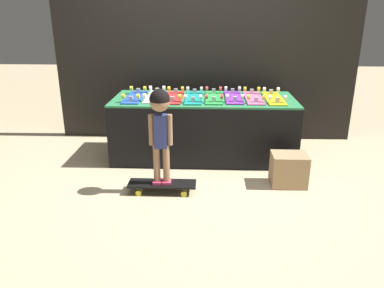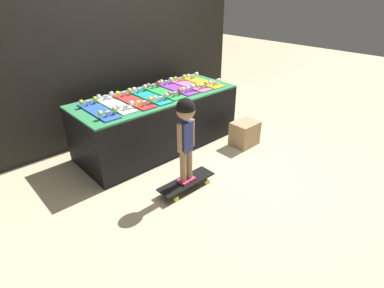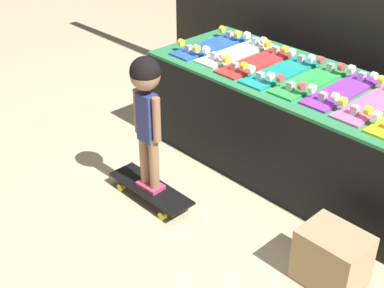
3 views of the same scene
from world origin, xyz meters
TOP-DOWN VIEW (x-y plane):
  - ground_plane at (0.00, 0.00)m, footprint 16.00×16.00m
  - back_wall at (0.00, 1.19)m, footprint 3.73×0.10m
  - display_rack at (0.00, 0.48)m, footprint 1.99×0.81m
  - skateboard_blue_on_rack at (-0.76, 0.46)m, footprint 0.19×0.63m
  - skateboard_white_on_rack at (-0.54, 0.50)m, footprint 0.19×0.63m
  - skateboard_red_on_rack at (-0.32, 0.46)m, footprint 0.19×0.63m
  - skateboard_teal_on_rack at (-0.11, 0.46)m, footprint 0.19×0.63m
  - skateboard_green_on_rack at (0.11, 0.48)m, footprint 0.19×0.63m
  - skateboard_purple_on_rack at (0.32, 0.50)m, footprint 0.19×0.63m
  - skateboard_pink_on_rack at (0.54, 0.48)m, footprint 0.19×0.63m
  - skateboard_yellow_on_rack at (0.76, 0.47)m, footprint 0.19×0.63m
  - skateboard_on_floor at (-0.36, -0.45)m, footprint 0.62×0.19m
  - child at (-0.36, -0.45)m, footprint 0.21×0.18m
  - storage_box at (0.82, -0.24)m, footprint 0.33×0.26m

SIDE VIEW (x-z plane):
  - ground_plane at x=0.00m, z-range 0.00..0.00m
  - skateboard_on_floor at x=-0.36m, z-range 0.03..0.12m
  - storage_box at x=0.82m, z-range 0.00..0.31m
  - display_rack at x=0.00m, z-range 0.00..0.67m
  - skateboard_blue_on_rack at x=-0.76m, z-range 0.65..0.74m
  - skateboard_white_on_rack at x=-0.54m, z-range 0.65..0.74m
  - skateboard_red_on_rack at x=-0.32m, z-range 0.65..0.74m
  - skateboard_teal_on_rack at x=-0.11m, z-range 0.65..0.74m
  - skateboard_green_on_rack at x=0.11m, z-range 0.65..0.74m
  - skateboard_purple_on_rack at x=0.32m, z-range 0.65..0.74m
  - skateboard_pink_on_rack at x=0.54m, z-range 0.65..0.74m
  - skateboard_yellow_on_rack at x=0.76m, z-range 0.65..0.74m
  - child at x=-0.36m, z-range 0.26..1.13m
  - back_wall at x=0.00m, z-range 0.00..2.44m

